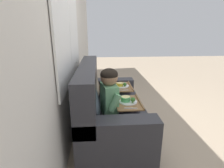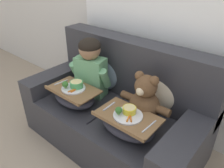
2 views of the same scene
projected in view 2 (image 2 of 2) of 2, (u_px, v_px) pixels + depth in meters
name	position (u px, v px, depth m)	size (l,w,h in m)	color
ground_plane	(112.00, 140.00, 2.20)	(14.00, 14.00, 0.00)	tan
couch	(117.00, 110.00, 2.09)	(1.67, 0.85, 0.97)	#2D2D33
throw_pillow_behind_child	(103.00, 70.00, 2.23)	(0.42, 0.20, 0.44)	slate
throw_pillow_behind_teddy	(156.00, 90.00, 1.88)	(0.40, 0.19, 0.42)	#C1B293
child_figure	(90.00, 65.00, 2.05)	(0.43, 0.24, 0.58)	#66A370
teddy_bear	(144.00, 101.00, 1.77)	(0.45, 0.31, 0.42)	brown
lap_tray_child	(74.00, 95.00, 2.01)	(0.46, 0.30, 0.24)	#2D2D38
lap_tray_teddy	(127.00, 123.00, 1.67)	(0.48, 0.30, 0.23)	#2D2D38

